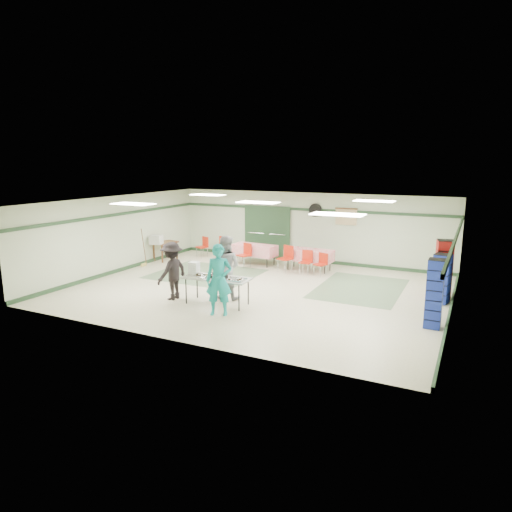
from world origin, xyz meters
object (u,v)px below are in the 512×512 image
at_px(dining_table_a, 309,255).
at_px(volunteer_dark, 172,271).
at_px(chair_loose_a, 223,245).
at_px(volunteer_teal, 219,280).
at_px(chair_d, 246,253).
at_px(crate_stack_blue_a, 441,278).
at_px(broom, 144,247).
at_px(chair_b, 287,256).
at_px(printer_table, 165,244).
at_px(crate_stack_blue_b, 434,294).
at_px(serving_table, 217,279).
at_px(office_printer, 156,240).
at_px(volunteer_grey, 225,267).
at_px(chair_a, 306,260).
at_px(chair_c, 322,262).
at_px(chair_loose_b, 204,245).
at_px(crate_stack_red, 443,269).
at_px(dining_table_b, 255,250).

bearing_deg(dining_table_a, volunteer_dark, -113.16).
bearing_deg(chair_loose_a, volunteer_teal, -62.09).
height_order(chair_d, crate_stack_blue_a, crate_stack_blue_a).
bearing_deg(broom, chair_b, 23.07).
distance_m(crate_stack_blue_a, printer_table, 10.37).
bearing_deg(chair_b, crate_stack_blue_b, -16.41).
bearing_deg(serving_table, volunteer_teal, -58.67).
distance_m(volunteer_dark, office_printer, 4.95).
height_order(crate_stack_blue_a, crate_stack_blue_b, crate_stack_blue_b).
height_order(volunteer_grey, crate_stack_blue_a, volunteer_grey).
xyz_separation_m(dining_table_a, chair_b, (-0.65, -0.56, 0.01)).
height_order(chair_a, chair_c, chair_a).
bearing_deg(volunteer_grey, chair_d, -78.80).
relative_size(volunteer_teal, crate_stack_blue_b, 1.10).
xyz_separation_m(chair_loose_a, chair_loose_b, (-0.78, -0.21, -0.02)).
height_order(volunteer_teal, chair_loose_b, volunteer_teal).
bearing_deg(crate_stack_blue_b, office_printer, 164.76).
relative_size(chair_a, crate_stack_blue_a, 0.60).
bearing_deg(crate_stack_red, office_printer, 179.49).
xyz_separation_m(volunteer_teal, chair_loose_a, (-3.46, 6.15, -0.38)).
height_order(printer_table, broom, broom).
height_order(chair_loose_b, office_printer, office_printer).
bearing_deg(office_printer, crate_stack_red, -13.42).
distance_m(volunteer_grey, crate_stack_blue_b, 5.59).
distance_m(dining_table_a, chair_a, 0.58).
relative_size(chair_b, printer_table, 0.91).
distance_m(volunteer_dark, dining_table_a, 5.58).
relative_size(chair_loose_b, crate_stack_red, 0.50).
relative_size(dining_table_a, chair_loose_a, 1.93).
bearing_deg(volunteer_dark, broom, -124.12).
bearing_deg(chair_c, chair_d, -159.50).
relative_size(serving_table, printer_table, 1.84).
relative_size(volunteer_teal, office_printer, 4.23).
bearing_deg(crate_stack_blue_a, chair_loose_a, 163.18).
distance_m(volunteer_grey, chair_c, 4.13).
bearing_deg(serving_table, chair_loose_b, 122.67).
relative_size(crate_stack_blue_a, crate_stack_red, 0.82).
bearing_deg(volunteer_dark, chair_a, 158.15).
distance_m(chair_b, chair_c, 1.31).
bearing_deg(chair_c, chair_loose_b, -168.40).
distance_m(dining_table_b, office_printer, 3.81).
bearing_deg(volunteer_teal, chair_loose_a, 98.50).
relative_size(chair_loose_a, crate_stack_blue_b, 0.53).
xyz_separation_m(crate_stack_blue_b, broom, (-10.38, 2.16, -0.10)).
xyz_separation_m(volunteer_grey, chair_loose_a, (-2.89, 4.83, -0.38)).
bearing_deg(chair_b, chair_c, 18.14).
xyz_separation_m(crate_stack_blue_a, broom, (-10.38, -0.03, 0.04)).
bearing_deg(volunteer_teal, serving_table, 103.52).
distance_m(volunteer_grey, volunteer_dark, 1.51).
distance_m(chair_c, crate_stack_blue_b, 5.41).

